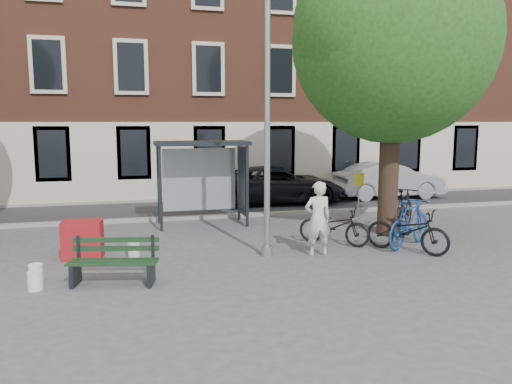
{
  "coord_description": "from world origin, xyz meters",
  "views": [
    {
      "loc": [
        -3.09,
        -11.29,
        3.2
      ],
      "look_at": [
        0.01,
        1.14,
        1.4
      ],
      "focal_mm": 35.0,
      "sensor_mm": 36.0,
      "label": 1
    }
  ],
  "objects_px": {
    "bike_a": "(334,226)",
    "bike_d": "(404,209)",
    "notice_sign": "(359,190)",
    "lamppost": "(267,140)",
    "car_dark": "(277,185)",
    "car_silver": "(389,180)",
    "painter": "(318,219)",
    "bench": "(114,264)",
    "red_stand": "(83,240)",
    "bike_c": "(407,230)",
    "bike_b": "(410,223)",
    "bus_shelter": "(214,163)"
  },
  "relations": [
    {
      "from": "bike_a",
      "to": "bike_d",
      "type": "height_order",
      "value": "bike_d"
    },
    {
      "from": "notice_sign",
      "to": "lamppost",
      "type": "bearing_deg",
      "value": -138.83
    },
    {
      "from": "car_dark",
      "to": "car_silver",
      "type": "distance_m",
      "value": 4.96
    },
    {
      "from": "painter",
      "to": "car_silver",
      "type": "height_order",
      "value": "painter"
    },
    {
      "from": "painter",
      "to": "bench",
      "type": "relative_size",
      "value": 1.0
    },
    {
      "from": "lamppost",
      "to": "car_silver",
      "type": "xyz_separation_m",
      "value": [
        7.42,
        7.64,
        -2.03
      ]
    },
    {
      "from": "red_stand",
      "to": "car_silver",
      "type": "bearing_deg",
      "value": 30.15
    },
    {
      "from": "bike_c",
      "to": "car_dark",
      "type": "bearing_deg",
      "value": 56.63
    },
    {
      "from": "bike_c",
      "to": "notice_sign",
      "type": "bearing_deg",
      "value": 48.99
    },
    {
      "from": "painter",
      "to": "red_stand",
      "type": "xyz_separation_m",
      "value": [
        -5.48,
        1.09,
        -0.45
      ]
    },
    {
      "from": "bike_b",
      "to": "car_silver",
      "type": "distance_m",
      "value": 8.47
    },
    {
      "from": "bike_d",
      "to": "red_stand",
      "type": "distance_m",
      "value": 9.12
    },
    {
      "from": "car_dark",
      "to": "notice_sign",
      "type": "distance_m",
      "value": 5.35
    },
    {
      "from": "bus_shelter",
      "to": "red_stand",
      "type": "height_order",
      "value": "bus_shelter"
    },
    {
      "from": "bus_shelter",
      "to": "bike_c",
      "type": "bearing_deg",
      "value": -48.53
    },
    {
      "from": "painter",
      "to": "car_dark",
      "type": "distance_m",
      "value": 7.9
    },
    {
      "from": "lamppost",
      "to": "bike_d",
      "type": "relative_size",
      "value": 2.98
    },
    {
      "from": "bench",
      "to": "bike_c",
      "type": "bearing_deg",
      "value": 18.55
    },
    {
      "from": "painter",
      "to": "bench",
      "type": "xyz_separation_m",
      "value": [
        -4.71,
        -1.04,
        -0.49
      ]
    },
    {
      "from": "bike_b",
      "to": "bench",
      "type": "bearing_deg",
      "value": 67.39
    },
    {
      "from": "bike_c",
      "to": "car_silver",
      "type": "distance_m",
      "value": 9.05
    },
    {
      "from": "bike_b",
      "to": "red_stand",
      "type": "bearing_deg",
      "value": 51.41
    },
    {
      "from": "bike_c",
      "to": "bench",
      "type": "bearing_deg",
      "value": 145.99
    },
    {
      "from": "notice_sign",
      "to": "bike_b",
      "type": "bearing_deg",
      "value": -74.72
    },
    {
      "from": "bike_b",
      "to": "bus_shelter",
      "type": "bearing_deg",
      "value": 14.49
    },
    {
      "from": "bike_a",
      "to": "lamppost",
      "type": "bearing_deg",
      "value": 147.82
    },
    {
      "from": "bus_shelter",
      "to": "bike_a",
      "type": "distance_m",
      "value": 4.56
    },
    {
      "from": "painter",
      "to": "bike_b",
      "type": "xyz_separation_m",
      "value": [
        2.61,
        0.23,
        -0.28
      ]
    },
    {
      "from": "bike_c",
      "to": "bike_d",
      "type": "relative_size",
      "value": 1.01
    },
    {
      "from": "bike_b",
      "to": "car_dark",
      "type": "relative_size",
      "value": 0.39
    },
    {
      "from": "car_silver",
      "to": "red_stand",
      "type": "distance_m",
      "value": 13.53
    },
    {
      "from": "lamppost",
      "to": "red_stand",
      "type": "distance_m",
      "value": 4.95
    },
    {
      "from": "bus_shelter",
      "to": "bench",
      "type": "xyz_separation_m",
      "value": [
        -2.9,
        -5.39,
        -1.51
      ]
    },
    {
      "from": "bench",
      "to": "notice_sign",
      "type": "relative_size",
      "value": 1.07
    },
    {
      "from": "car_silver",
      "to": "painter",
      "type": "bearing_deg",
      "value": 142.86
    },
    {
      "from": "bike_d",
      "to": "red_stand",
      "type": "bearing_deg",
      "value": 51.42
    },
    {
      "from": "bike_a",
      "to": "red_stand",
      "type": "xyz_separation_m",
      "value": [
        -6.28,
        0.2,
        -0.05
      ]
    },
    {
      "from": "bus_shelter",
      "to": "bike_d",
      "type": "relative_size",
      "value": 1.39
    },
    {
      "from": "painter",
      "to": "bike_b",
      "type": "height_order",
      "value": "painter"
    },
    {
      "from": "lamppost",
      "to": "bike_d",
      "type": "distance_m",
      "value": 5.59
    },
    {
      "from": "bench",
      "to": "car_dark",
      "type": "xyz_separation_m",
      "value": [
        5.96,
        8.85,
        0.33
      ]
    },
    {
      "from": "car_silver",
      "to": "notice_sign",
      "type": "bearing_deg",
      "value": 144.67
    },
    {
      "from": "red_stand",
      "to": "car_dark",
      "type": "bearing_deg",
      "value": 44.87
    },
    {
      "from": "car_silver",
      "to": "notice_sign",
      "type": "xyz_separation_m",
      "value": [
        -3.93,
        -5.32,
        0.43
      ]
    },
    {
      "from": "car_dark",
      "to": "bike_c",
      "type": "bearing_deg",
      "value": -168.15
    },
    {
      "from": "bus_shelter",
      "to": "painter",
      "type": "relative_size",
      "value": 1.58
    },
    {
      "from": "lamppost",
      "to": "bus_shelter",
      "type": "distance_m",
      "value": 4.24
    },
    {
      "from": "bike_d",
      "to": "bike_c",
      "type": "bearing_deg",
      "value": 106.2
    },
    {
      "from": "car_dark",
      "to": "bus_shelter",
      "type": "bearing_deg",
      "value": 143.12
    },
    {
      "from": "bike_d",
      "to": "notice_sign",
      "type": "distance_m",
      "value": 1.46
    }
  ]
}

